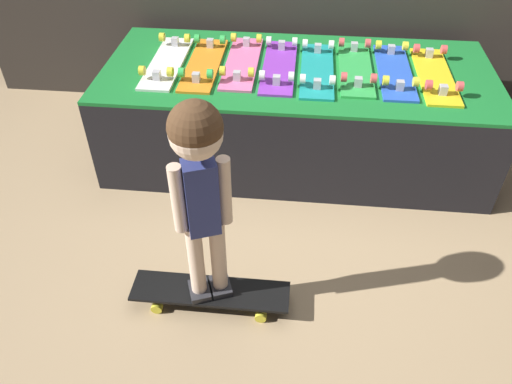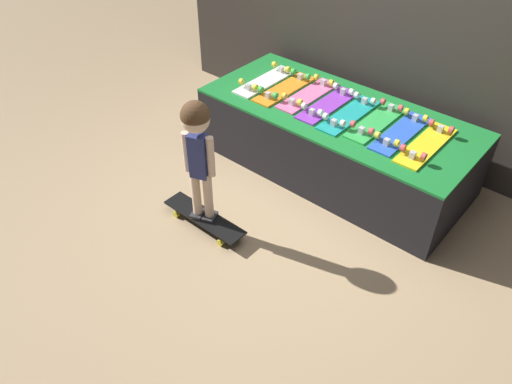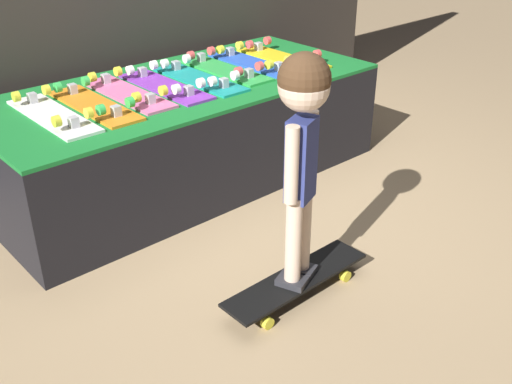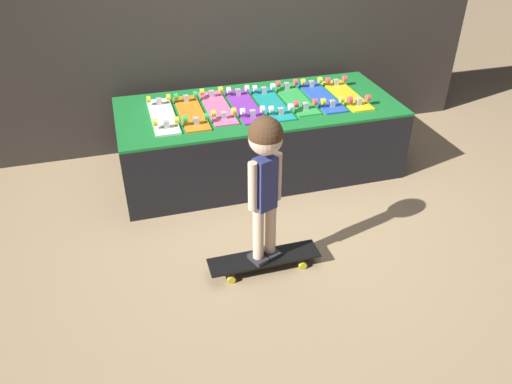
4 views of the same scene
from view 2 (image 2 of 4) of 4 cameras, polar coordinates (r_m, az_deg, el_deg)
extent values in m
plane|color=tan|center=(4.02, 3.13, -1.74)|extent=(16.00, 16.00, 0.00)
cube|color=#332D28|center=(4.42, 15.43, 19.82)|extent=(4.54, 0.10, 2.51)
cube|color=black|center=(4.31, 9.02, 5.72)|extent=(2.27, 1.00, 0.57)
cube|color=#19752D|center=(4.16, 9.43, 9.08)|extent=(2.27, 1.00, 0.02)
cube|color=white|center=(4.53, 1.05, 12.53)|extent=(0.19, 0.68, 0.01)
cube|color=#B7B7BC|center=(4.67, 2.88, 13.81)|extent=(0.04, 0.04, 0.05)
cylinder|color=yellow|center=(4.62, 3.68, 13.81)|extent=(0.03, 0.05, 0.05)
cylinder|color=yellow|center=(4.71, 2.12, 14.37)|extent=(0.03, 0.05, 0.05)
cube|color=#B7B7BC|center=(4.37, -0.88, 11.90)|extent=(0.04, 0.04, 0.05)
cylinder|color=yellow|center=(4.31, -0.08, 11.89)|extent=(0.03, 0.05, 0.05)
cylinder|color=yellow|center=(4.40, -1.67, 12.50)|extent=(0.03, 0.05, 0.05)
cube|color=orange|center=(4.41, 3.29, 11.67)|extent=(0.19, 0.68, 0.01)
cube|color=#B7B7BC|center=(4.56, 5.10, 13.00)|extent=(0.04, 0.04, 0.05)
cylinder|color=green|center=(4.50, 5.94, 12.98)|extent=(0.03, 0.05, 0.05)
cylinder|color=green|center=(4.59, 4.31, 13.58)|extent=(0.03, 0.05, 0.05)
cube|color=#B7B7BC|center=(4.24, 1.39, 11.00)|extent=(0.04, 0.04, 0.05)
cylinder|color=green|center=(4.18, 2.24, 10.97)|extent=(0.03, 0.05, 0.05)
cylinder|color=green|center=(4.27, 0.56, 11.63)|extent=(0.03, 0.05, 0.05)
cube|color=pink|center=(4.33, 5.96, 10.93)|extent=(0.19, 0.68, 0.01)
cube|color=#B7B7BC|center=(4.48, 7.73, 12.29)|extent=(0.04, 0.04, 0.05)
cylinder|color=yellow|center=(4.43, 8.61, 12.26)|extent=(0.03, 0.05, 0.05)
cylinder|color=yellow|center=(4.50, 6.91, 12.90)|extent=(0.03, 0.05, 0.05)
cube|color=#B7B7BC|center=(4.15, 4.14, 10.24)|extent=(0.04, 0.04, 0.05)
cylinder|color=yellow|center=(4.10, 5.04, 10.19)|extent=(0.03, 0.05, 0.05)
cylinder|color=yellow|center=(4.18, 3.28, 10.90)|extent=(0.03, 0.05, 0.05)
cube|color=purple|center=(4.20, 8.19, 9.81)|extent=(0.19, 0.68, 0.01)
cube|color=#B7B7BC|center=(4.36, 9.93, 11.24)|extent=(0.04, 0.04, 0.05)
cylinder|color=white|center=(4.31, 10.86, 11.18)|extent=(0.03, 0.05, 0.05)
cylinder|color=white|center=(4.38, 9.09, 11.88)|extent=(0.03, 0.05, 0.05)
cube|color=#B7B7BC|center=(4.02, 6.41, 9.06)|extent=(0.04, 0.04, 0.05)
cylinder|color=white|center=(3.97, 7.37, 8.99)|extent=(0.03, 0.05, 0.05)
cylinder|color=white|center=(4.05, 5.52, 9.76)|extent=(0.03, 0.05, 0.05)
cube|color=teal|center=(4.09, 10.60, 8.65)|extent=(0.19, 0.68, 0.01)
cube|color=#B7B7BC|center=(4.25, 12.30, 10.15)|extent=(0.04, 0.04, 0.05)
cylinder|color=white|center=(4.20, 13.27, 10.07)|extent=(0.03, 0.05, 0.05)
cylinder|color=white|center=(4.27, 11.43, 10.81)|extent=(0.03, 0.05, 0.05)
cube|color=#B7B7BC|center=(3.90, 8.88, 7.84)|extent=(0.04, 0.04, 0.05)
cylinder|color=white|center=(3.86, 9.89, 7.74)|extent=(0.03, 0.05, 0.05)
cylinder|color=white|center=(3.93, 7.95, 8.56)|extent=(0.03, 0.05, 0.05)
cube|color=green|center=(4.04, 13.57, 7.75)|extent=(0.19, 0.68, 0.01)
cube|color=#B7B7BC|center=(4.20, 15.18, 9.29)|extent=(0.04, 0.04, 0.05)
cylinder|color=#D84C4C|center=(4.16, 16.19, 9.20)|extent=(0.03, 0.05, 0.05)
cylinder|color=#D84C4C|center=(4.22, 14.30, 9.97)|extent=(0.03, 0.05, 0.05)
cube|color=#B7B7BC|center=(3.85, 11.96, 6.90)|extent=(0.04, 0.04, 0.05)
cylinder|color=#D84C4C|center=(3.80, 13.03, 6.78)|extent=(0.03, 0.05, 0.05)
cylinder|color=#D84C4C|center=(3.86, 11.02, 7.65)|extent=(0.03, 0.05, 0.05)
cube|color=blue|center=(3.95, 16.21, 6.49)|extent=(0.19, 0.68, 0.01)
cube|color=#B7B7BC|center=(4.11, 17.75, 8.09)|extent=(0.04, 0.04, 0.05)
cylinder|color=yellow|center=(4.08, 18.80, 7.98)|extent=(0.03, 0.05, 0.05)
cylinder|color=yellow|center=(4.13, 16.85, 8.80)|extent=(0.03, 0.05, 0.05)
cube|color=#B7B7BC|center=(3.76, 14.70, 5.55)|extent=(0.04, 0.04, 0.05)
cylinder|color=yellow|center=(3.72, 15.81, 5.41)|extent=(0.03, 0.05, 0.05)
cylinder|color=yellow|center=(3.77, 13.72, 6.33)|extent=(0.03, 0.05, 0.05)
cube|color=yellow|center=(3.86, 18.87, 5.08)|extent=(0.19, 0.68, 0.01)
cube|color=#B7B7BC|center=(4.03, 20.34, 6.77)|extent=(0.04, 0.04, 0.05)
cylinder|color=#D84C4C|center=(4.00, 21.43, 6.64)|extent=(0.03, 0.05, 0.05)
cylinder|color=#D84C4C|center=(4.04, 19.42, 7.50)|extent=(0.03, 0.05, 0.05)
cube|color=#B7B7BC|center=(3.67, 17.46, 4.05)|extent=(0.04, 0.04, 0.05)
cylinder|color=#D84C4C|center=(3.63, 18.63, 3.89)|extent=(0.03, 0.05, 0.05)
cylinder|color=#D84C4C|center=(3.68, 16.46, 4.86)|extent=(0.03, 0.05, 0.05)
cube|color=black|center=(3.82, -5.95, -2.87)|extent=(0.73, 0.17, 0.01)
cube|color=#B7B7BC|center=(3.71, -3.31, -4.88)|extent=(0.04, 0.04, 0.05)
cylinder|color=yellow|center=(3.77, -2.52, -4.56)|extent=(0.05, 0.03, 0.05)
cylinder|color=yellow|center=(3.69, -4.09, -5.76)|extent=(0.05, 0.03, 0.05)
cube|color=#B7B7BC|center=(3.98, -8.34, -1.69)|extent=(0.04, 0.04, 0.05)
cylinder|color=yellow|center=(4.03, -7.53, -1.44)|extent=(0.05, 0.03, 0.05)
cylinder|color=yellow|center=(3.96, -9.09, -2.49)|extent=(0.05, 0.03, 0.05)
cube|color=#2D2D33|center=(3.79, -5.30, -2.80)|extent=(0.13, 0.15, 0.03)
cylinder|color=beige|center=(3.65, -5.49, -0.36)|extent=(0.07, 0.07, 0.39)
cube|color=#2D2D33|center=(3.82, -6.63, -2.46)|extent=(0.13, 0.15, 0.03)
cylinder|color=beige|center=(3.69, -6.87, -0.03)|extent=(0.07, 0.07, 0.39)
cube|color=navy|center=(3.47, -6.57, 4.10)|extent=(0.15, 0.13, 0.34)
cylinder|color=beige|center=(3.42, -5.21, 4.01)|extent=(0.05, 0.05, 0.31)
cylinder|color=beige|center=(3.49, -7.93, 4.58)|extent=(0.05, 0.05, 0.31)
sphere|color=beige|center=(3.30, -6.95, 8.32)|extent=(0.20, 0.20, 0.20)
sphere|color=#4C331E|center=(3.29, -6.98, 8.68)|extent=(0.20, 0.20, 0.20)
camera|label=1|loc=(1.97, -32.99, 11.55)|focal=35.00mm
camera|label=3|loc=(3.83, -42.39, 14.29)|focal=42.00mm
camera|label=4|loc=(2.95, -59.87, 12.18)|focal=35.00mm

